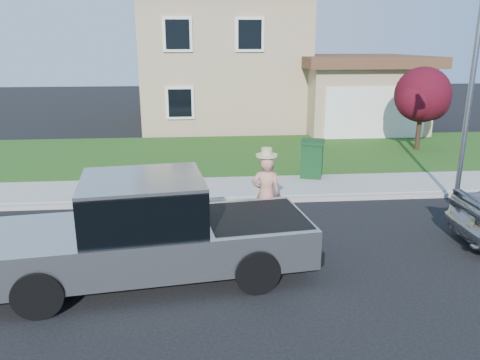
% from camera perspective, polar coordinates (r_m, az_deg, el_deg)
% --- Properties ---
extents(ground, '(80.00, 80.00, 0.00)m').
position_cam_1_polar(ground, '(10.27, 3.13, -8.06)').
color(ground, black).
rests_on(ground, ground).
extents(curb, '(40.00, 0.20, 0.12)m').
position_cam_1_polar(curb, '(13.06, 5.68, -2.37)').
color(curb, gray).
rests_on(curb, ground).
extents(sidewalk, '(40.00, 2.00, 0.15)m').
position_cam_1_polar(sidewalk, '(14.09, 4.86, -0.88)').
color(sidewalk, gray).
rests_on(sidewalk, ground).
extents(lawn, '(40.00, 7.00, 0.10)m').
position_cam_1_polar(lawn, '(18.39, 2.46, 3.19)').
color(lawn, '#1F4212').
rests_on(lawn, ground).
extents(house, '(14.00, 11.30, 6.85)m').
position_cam_1_polar(house, '(25.79, 0.90, 13.99)').
color(house, tan).
rests_on(house, ground).
extents(pickup_truck, '(6.15, 2.74, 1.95)m').
position_cam_1_polar(pickup_truck, '(8.77, -10.69, -6.25)').
color(pickup_truck, black).
rests_on(pickup_truck, ground).
extents(woman, '(0.74, 0.56, 2.01)m').
position_cam_1_polar(woman, '(10.68, 3.20, -1.61)').
color(woman, tan).
rests_on(woman, ground).
extents(ornamental_tree, '(2.38, 2.15, 3.27)m').
position_cam_1_polar(ornamental_tree, '(19.93, 21.40, 9.37)').
color(ornamental_tree, black).
rests_on(ornamental_tree, lawn).
extents(trash_bin, '(0.93, 1.00, 1.16)m').
position_cam_1_polar(trash_bin, '(14.95, 8.79, 2.63)').
color(trash_bin, '#0F3716').
rests_on(trash_bin, sidewalk).
extents(street_lamp, '(0.29, 0.73, 5.62)m').
position_cam_1_polar(street_lamp, '(13.13, 26.51, 10.16)').
color(street_lamp, slate).
rests_on(street_lamp, ground).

